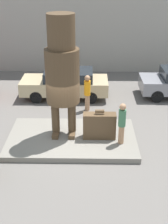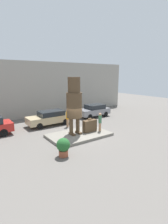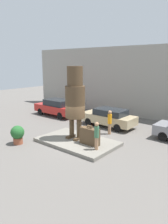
% 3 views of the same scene
% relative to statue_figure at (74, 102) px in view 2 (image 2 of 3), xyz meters
% --- Properties ---
extents(ground_plane, '(60.00, 60.00, 0.00)m').
position_rel_statue_figure_xyz_m(ground_plane, '(0.33, -0.19, -3.01)').
color(ground_plane, '#605B56').
extents(pedestal, '(5.15, 3.17, 0.22)m').
position_rel_statue_figure_xyz_m(pedestal, '(0.33, -0.19, -2.91)').
color(pedestal, slate).
rests_on(pedestal, ground_plane).
extents(building_backdrop, '(28.00, 0.60, 6.77)m').
position_rel_statue_figure_xyz_m(building_backdrop, '(0.33, 9.06, 0.37)').
color(building_backdrop, gray).
rests_on(building_backdrop, ground_plane).
extents(statue_figure, '(1.29, 1.29, 4.78)m').
position_rel_statue_figure_xyz_m(statue_figure, '(0.00, 0.00, 0.00)').
color(statue_figure, '#4C3823').
rests_on(statue_figure, pedestal).
extents(giant_suitcase, '(1.29, 0.45, 1.23)m').
position_rel_statue_figure_xyz_m(giant_suitcase, '(1.43, -0.26, -2.27)').
color(giant_suitcase, '#4C3823').
rests_on(giant_suitcase, pedestal).
extents(tourist, '(0.28, 0.28, 1.67)m').
position_rel_statue_figure_xyz_m(tourist, '(2.26, -0.67, -1.88)').
color(tourist, '#A87A56').
rests_on(tourist, pedestal).
extents(parked_car_tan, '(4.57, 1.84, 1.50)m').
position_rel_statue_figure_xyz_m(parked_car_tan, '(-0.25, 4.42, -2.21)').
color(parked_car_tan, tan).
rests_on(parked_car_tan, ground_plane).
extents(parked_car_grey, '(4.02, 1.85, 1.53)m').
position_rel_statue_figure_xyz_m(parked_car_grey, '(5.82, 4.64, -2.20)').
color(parked_car_grey, gray).
rests_on(parked_car_grey, ground_plane).
extents(planter_pot, '(0.88, 0.88, 1.23)m').
position_rel_statue_figure_xyz_m(planter_pot, '(-2.59, -2.74, -2.33)').
color(planter_pot, brown).
rests_on(planter_pot, ground_plane).
extents(worker_hivis, '(0.31, 0.31, 1.80)m').
position_rel_statue_figure_xyz_m(worker_hivis, '(0.92, 2.76, -2.03)').
color(worker_hivis, '#A87A56').
rests_on(worker_hivis, ground_plane).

